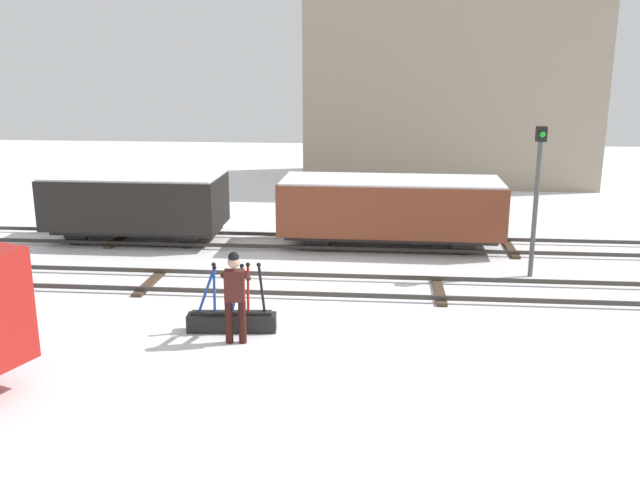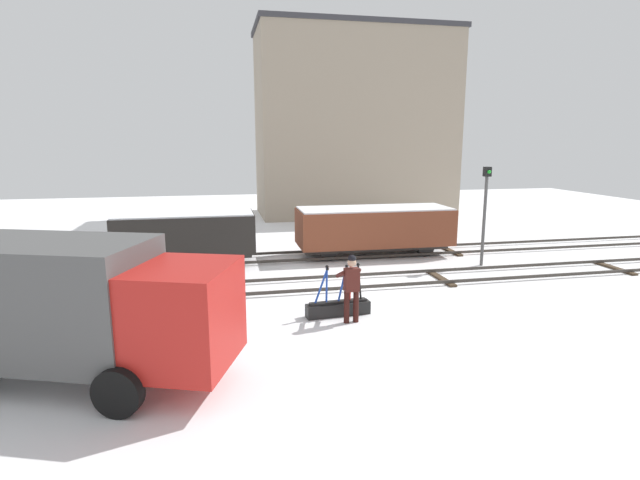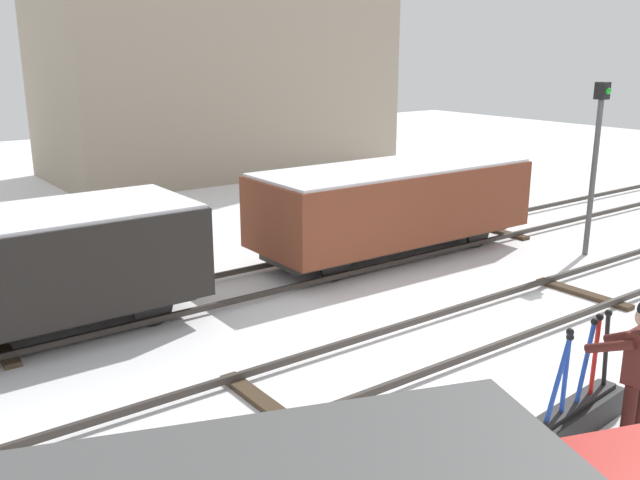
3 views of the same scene
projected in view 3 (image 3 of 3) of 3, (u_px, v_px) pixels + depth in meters
ground_plane at (452, 341)px, 11.06m from camera, size 60.00×60.00×0.00m
track_main_line at (453, 335)px, 11.03m from camera, size 44.00×1.94×0.18m
track_siding_near at (305, 270)px, 14.18m from camera, size 44.00×1.94×0.18m
switch_lever_frame at (575, 414)px, 8.36m from camera, size 1.83×0.52×1.45m
rail_worker at (637, 366)px, 7.82m from camera, size 0.58×0.70×1.84m
signal_post at (596, 151)px, 15.02m from camera, size 0.24×0.32×3.80m
apartment_building at (218, 7)px, 25.04m from camera, size 12.70×5.92×11.77m
freight_car_near_switch at (393, 203)px, 15.24m from camera, size 6.42×2.35×2.03m
freight_car_far_end at (31, 266)px, 10.88m from camera, size 5.21×2.30×2.04m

